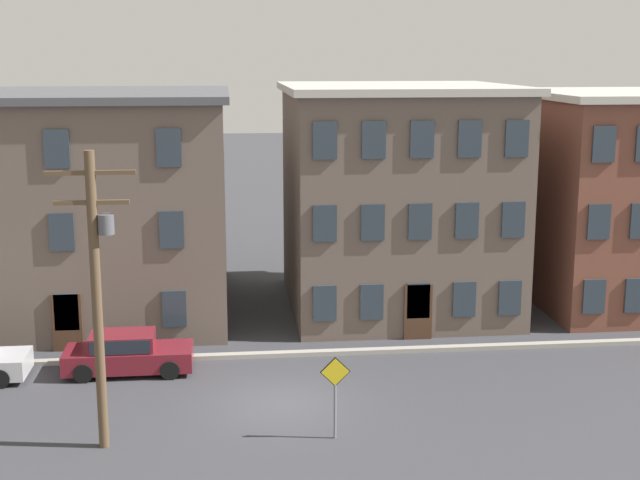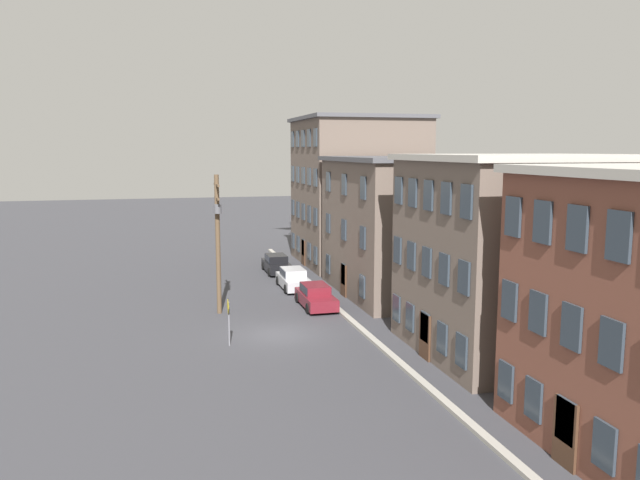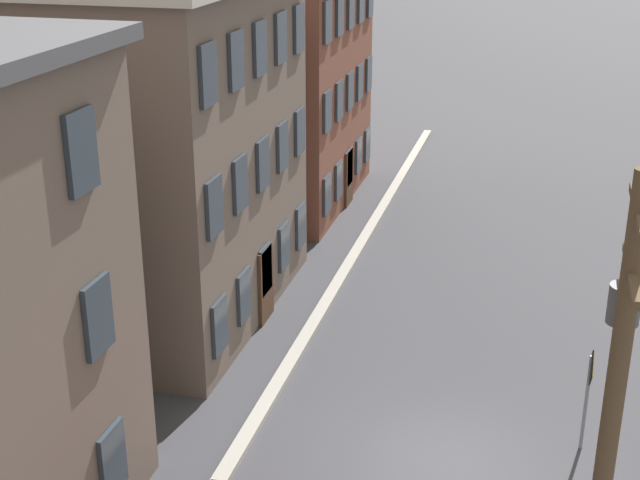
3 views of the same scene
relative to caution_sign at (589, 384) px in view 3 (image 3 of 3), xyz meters
The scene contains 6 objects.
ground_plane 3.53m from the caution_sign, 115.27° to the left, with size 200.00×200.00×0.00m, color #38383D.
kerb_strip 7.61m from the caution_sign, 100.32° to the left, with size 56.00×0.36×0.16m, color #9E998E.
apartment_far 14.73m from the caution_sign, 72.45° to the left, with size 9.61×10.28×9.64m.
apartment_annex 20.28m from the caution_sign, 42.10° to the left, with size 9.15×9.76×9.34m.
caution_sign is the anchor object (origin of this frame).
utility_pole 7.22m from the caution_sign, behind, with size 2.40×0.44×8.40m.
Camera 3 is at (-16.37, -1.46, 11.58)m, focal length 50.00 mm.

